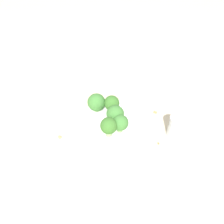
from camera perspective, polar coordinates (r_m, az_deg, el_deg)
The scene contains 12 objects.
ground_plane at distance 0.62m, azimuth 0.00°, elevation -4.01°, with size 3.00×3.00×0.00m, color beige.
bowl at distance 0.60m, azimuth 0.00°, elevation -2.99°, with size 0.17×0.17×0.03m, color white.
broccoli_floret_0 at distance 0.56m, azimuth 0.84°, elevation -0.58°, with size 0.05×0.05×0.06m.
broccoli_floret_1 at distance 0.60m, azimuth -0.06°, elevation 2.21°, with size 0.04×0.04×0.05m.
broccoli_floret_2 at distance 0.54m, azimuth 2.18°, elevation -2.87°, with size 0.04×0.04×0.05m.
broccoli_floret_3 at distance 0.53m, azimuth -0.86°, elevation -3.70°, with size 0.04×0.04×0.06m.
broccoli_floret_4 at distance 0.60m, azimuth -4.09°, elevation 2.48°, with size 0.05×0.05×0.05m.
pepper_shaker at distance 0.60m, azimuth 16.23°, elevation -3.63°, with size 0.04×0.04×0.06m.
almond_crumb_0 at distance 0.67m, azimuth 11.23°, elevation 0.04°, with size 0.01×0.01×0.01m, color #AD7F4C.
almond_crumb_1 at distance 0.61m, azimuth -13.56°, elevation -5.92°, with size 0.01×0.01×0.01m, color tan.
almond_crumb_2 at distance 0.59m, azimuth 12.04°, elevation -7.94°, with size 0.01×0.00×0.01m, color olive.
almond_crumb_3 at distance 0.69m, azimuth 0.44°, elevation 2.96°, with size 0.01×0.01×0.01m, color olive.
Camera 1 is at (-0.10, -0.40, 0.46)m, focal length 35.00 mm.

